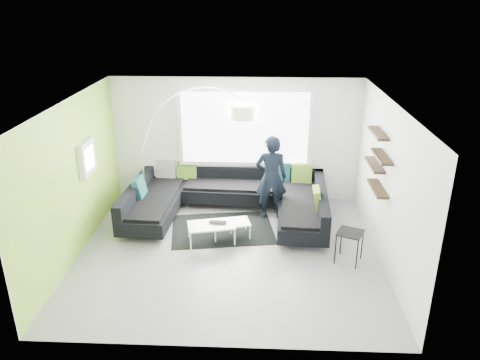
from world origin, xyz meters
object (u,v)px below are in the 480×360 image
Objects in this scene: sectional_sofa at (227,202)px; arc_lamp at (142,153)px; person at (271,178)px; laptop at (217,224)px; side_table at (349,247)px; coffee_table at (221,230)px.

sectional_sofa is 2.08m from arc_lamp.
arc_lamp reaches higher than sectional_sofa.
laptop is at bearing 46.18° from person.
arc_lamp reaches higher than side_table.
arc_lamp is 4.61× the size of side_table.
laptop is at bearing -49.68° from arc_lamp.
side_table is 2.47m from laptop.
person reaches higher than side_table.
arc_lamp is at bearing 132.40° from coffee_table.
sectional_sofa is 11.95× the size of laptop.
person is at bearing 11.14° from sectional_sofa.
coffee_table is at bearing 62.43° from laptop.
person is (0.90, 0.13, 0.52)m from sectional_sofa.
arc_lamp reaches higher than person.
sectional_sofa is 0.90m from coffee_table.
person is (-1.37, 1.71, 0.61)m from side_table.
arc_lamp is at bearing 172.85° from sectional_sofa.
person is at bearing -16.27° from arc_lamp.
coffee_table is 1.94× the size of side_table.
sectional_sofa reaches higher than coffee_table.
side_table is at bearing -37.06° from arc_lamp.
coffee_table is 2.43m from arc_lamp.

